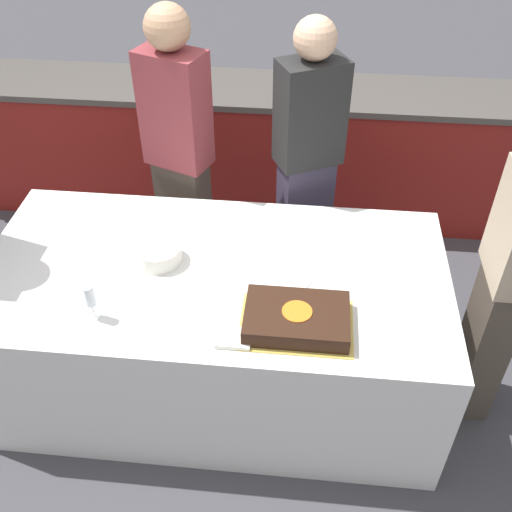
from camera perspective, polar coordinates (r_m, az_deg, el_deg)
The scene contains 11 objects.
ground_plane at distance 3.31m, azimuth -3.49°, elevation -11.38°, with size 14.00×14.00×0.00m, color #424247.
back_counter at distance 4.23m, azimuth -0.46°, elevation 10.15°, with size 4.40×0.58×0.92m.
dining_table at distance 3.01m, azimuth -3.78°, elevation -6.82°, with size 2.16×1.10×0.78m.
cake at distance 2.47m, azimuth 3.89°, elevation -5.96°, with size 0.47×0.33×0.08m.
plate_stack at distance 2.80m, azimuth -9.24°, elevation 0.22°, with size 0.21×0.21×0.08m.
wine_glass at distance 2.53m, azimuth -15.53°, elevation -3.79°, with size 0.06×0.06×0.17m.
side_plate_near_cake at distance 2.70m, azimuth 3.17°, elevation -2.05°, with size 0.20×0.20×0.00m.
utensil_pile at distance 2.43m, azimuth -2.17°, elevation -7.83°, with size 0.14×0.11×0.02m.
person_cutting_cake at distance 3.27m, azimuth 4.89°, elevation 8.59°, with size 0.39×0.33×1.67m.
person_seated_right at distance 2.81m, azimuth 22.93°, elevation -1.84°, with size 0.23×0.33×1.60m.
person_standing_back at distance 3.33m, azimuth -7.33°, elevation 9.61°, with size 0.39×0.31×1.71m.
Camera 1 is at (0.40, -2.01, 2.60)m, focal length 42.00 mm.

